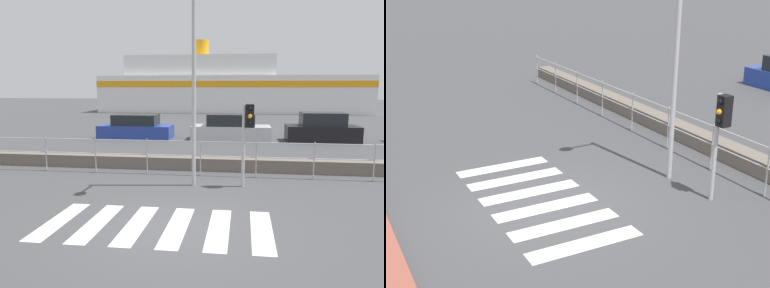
{
  "view_description": "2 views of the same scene",
  "coord_description": "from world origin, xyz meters",
  "views": [
    {
      "loc": [
        1.4,
        -7.58,
        3.0
      ],
      "look_at": [
        0.08,
        2.0,
        1.5
      ],
      "focal_mm": 35.0,
      "sensor_mm": 36.0,
      "label": 1
    },
    {
      "loc": [
        9.75,
        -4.36,
        5.25
      ],
      "look_at": [
        -0.35,
        1.0,
        1.2
      ],
      "focal_mm": 50.0,
      "sensor_mm": 36.0,
      "label": 2
    }
  ],
  "objects": [
    {
      "name": "ground_plane",
      "position": [
        0.0,
        0.0,
        0.0
      ],
      "size": [
        160.0,
        160.0,
        0.0
      ],
      "primitive_type": "plane",
      "color": "#424244"
    },
    {
      "name": "crosswalk",
      "position": [
        -0.42,
        0.0,
        0.0
      ],
      "size": [
        4.95,
        2.4,
        0.01
      ],
      "color": "silver",
      "rests_on": "ground_plane"
    },
    {
      "name": "seawall",
      "position": [
        0.0,
        5.58,
        0.23
      ],
      "size": [
        24.67,
        0.55,
        0.46
      ],
      "color": "#6B6056",
      "rests_on": "ground_plane"
    },
    {
      "name": "harbor_fence",
      "position": [
        -0.0,
        4.71,
        0.8
      ],
      "size": [
        22.24,
        0.04,
        1.23
      ],
      "color": "#B2B2B5",
      "rests_on": "ground_plane"
    },
    {
      "name": "traffic_light_far",
      "position": [
        1.53,
        3.47,
        1.82
      ],
      "size": [
        0.34,
        0.32,
        2.48
      ],
      "color": "#B2B2B5",
      "rests_on": "ground_plane"
    },
    {
      "name": "streetlamp",
      "position": [
        -0.06,
        3.21,
        3.99
      ],
      "size": [
        0.32,
        1.21,
        6.49
      ],
      "color": "#B2B2B5",
      "rests_on": "ground_plane"
    },
    {
      "name": "ferry_boat",
      "position": [
        -0.72,
        36.35,
        2.72
      ],
      "size": [
        29.91,
        6.81,
        8.19
      ],
      "color": "white",
      "rests_on": "ground_plane"
    },
    {
      "name": "parked_car_blue",
      "position": [
        -4.77,
        13.41,
        0.59
      ],
      "size": [
        4.21,
        1.74,
        1.37
      ],
      "color": "#233D9E",
      "rests_on": "ground_plane"
    },
    {
      "name": "parked_car_silver",
      "position": [
        0.72,
        13.41,
        0.62
      ],
      "size": [
        4.37,
        1.74,
        1.45
      ],
      "color": "#BCBCC1",
      "rests_on": "ground_plane"
    },
    {
      "name": "parked_car_black",
      "position": [
        5.66,
        13.41,
        0.68
      ],
      "size": [
        3.82,
        1.75,
        1.59
      ],
      "color": "black",
      "rests_on": "ground_plane"
    }
  ]
}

